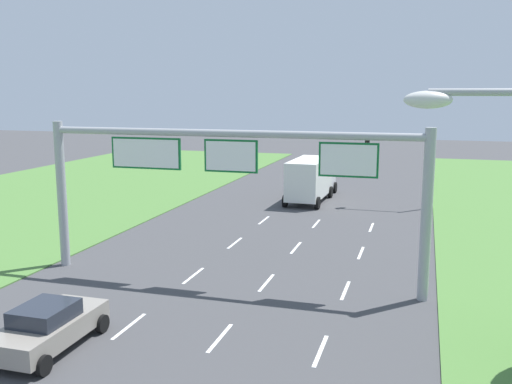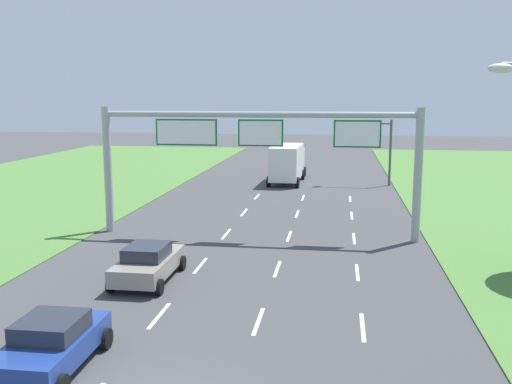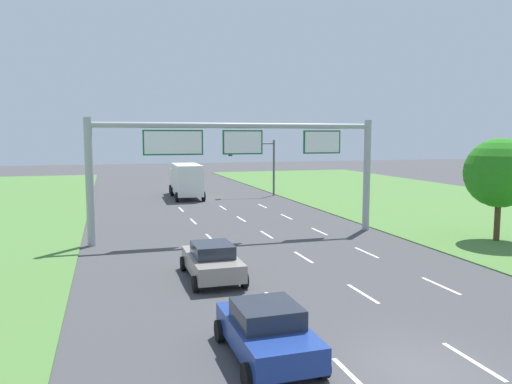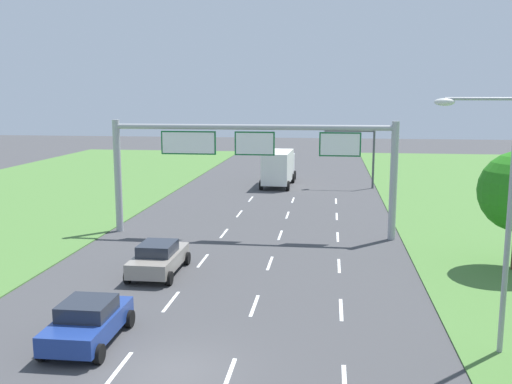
{
  "view_description": "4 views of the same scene",
  "coord_description": "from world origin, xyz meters",
  "px_view_note": "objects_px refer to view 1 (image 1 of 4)",
  "views": [
    {
      "loc": [
        8.18,
        -5.35,
        8.35
      ],
      "look_at": [
        0.26,
        21.39,
        3.45
      ],
      "focal_mm": 40.0,
      "sensor_mm": 36.0,
      "label": 1
    },
    {
      "loc": [
        4.32,
        -12.21,
        7.59
      ],
      "look_at": [
        -0.05,
        17.82,
        2.44
      ],
      "focal_mm": 40.0,
      "sensor_mm": 36.0,
      "label": 2
    },
    {
      "loc": [
        -7.47,
        -10.55,
        5.99
      ],
      "look_at": [
        0.79,
        17.03,
        2.76
      ],
      "focal_mm": 35.0,
      "sensor_mm": 36.0,
      "label": 3
    },
    {
      "loc": [
        4.67,
        -15.93,
        8.44
      ],
      "look_at": [
        0.4,
        16.86,
        2.85
      ],
      "focal_mm": 40.0,
      "sensor_mm": 36.0,
      "label": 4
    }
  ],
  "objects_px": {
    "box_truck": "(312,178)",
    "sign_gantry": "(227,172)",
    "traffic_light_mast": "(403,155)",
    "car_near_red": "(48,326)"
  },
  "relations": [
    {
      "from": "box_truck",
      "to": "sign_gantry",
      "type": "height_order",
      "value": "sign_gantry"
    },
    {
      "from": "box_truck",
      "to": "traffic_light_mast",
      "type": "bearing_deg",
      "value": -5.91
    },
    {
      "from": "sign_gantry",
      "to": "traffic_light_mast",
      "type": "height_order",
      "value": "sign_gantry"
    },
    {
      "from": "box_truck",
      "to": "traffic_light_mast",
      "type": "relative_size",
      "value": 1.49
    },
    {
      "from": "car_near_red",
      "to": "traffic_light_mast",
      "type": "bearing_deg",
      "value": 69.86
    },
    {
      "from": "car_near_red",
      "to": "box_truck",
      "type": "xyz_separation_m",
      "value": [
        3.24,
        28.31,
        1.0
      ]
    },
    {
      "from": "car_near_red",
      "to": "box_truck",
      "type": "height_order",
      "value": "box_truck"
    },
    {
      "from": "box_truck",
      "to": "traffic_light_mast",
      "type": "xyz_separation_m",
      "value": [
        6.84,
        -0.92,
        2.09
      ]
    },
    {
      "from": "box_truck",
      "to": "traffic_light_mast",
      "type": "height_order",
      "value": "traffic_light_mast"
    },
    {
      "from": "car_near_red",
      "to": "sign_gantry",
      "type": "relative_size",
      "value": 0.25
    }
  ]
}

